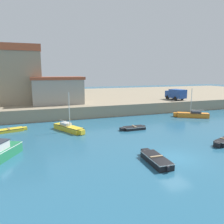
# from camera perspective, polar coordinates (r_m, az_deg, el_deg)

# --- Properties ---
(ground_plane) EXTENTS (200.00, 200.00, 0.00)m
(ground_plane) POSITION_cam_1_polar(r_m,az_deg,el_deg) (21.50, 16.34, -11.41)
(ground_plane) COLOR #28607F
(quay_seawall) EXTENTS (120.00, 40.00, 2.08)m
(quay_seawall) POSITION_cam_1_polar(r_m,az_deg,el_deg) (57.15, -7.27, 3.47)
(quay_seawall) COLOR gray
(quay_seawall) RESTS_ON ground
(dinghy_black_0) EXTENTS (3.55, 2.07, 0.65)m
(dinghy_black_0) POSITION_cam_1_polar(r_m,az_deg,el_deg) (27.14, 27.26, -6.88)
(dinghy_black_0) COLOR black
(dinghy_black_0) RESTS_ON ground
(dinghy_black_1) EXTENTS (3.77, 1.45, 0.50)m
(dinghy_black_1) POSITION_cam_1_polar(r_m,az_deg,el_deg) (30.37, 5.62, -4.15)
(dinghy_black_1) COLOR black
(dinghy_black_1) RESTS_ON ground
(motorboat_green_2) EXTENTS (3.52, 5.13, 2.66)m
(motorboat_green_2) POSITION_cam_1_polar(r_m,az_deg,el_deg) (22.47, -27.25, -9.44)
(motorboat_green_2) COLOR #237A4C
(motorboat_green_2) RESTS_ON ground
(sailboat_yellow_3) EXTENTS (3.54, 5.52, 5.22)m
(sailboat_yellow_3) POSITION_cam_1_polar(r_m,az_deg,el_deg) (30.07, -11.30, -4.04)
(sailboat_yellow_3) COLOR yellow
(sailboat_yellow_3) RESTS_ON ground
(dinghy_yellow_4) EXTENTS (4.13, 2.03, 0.50)m
(dinghy_yellow_4) POSITION_cam_1_polar(r_m,az_deg,el_deg) (32.12, -25.12, -4.30)
(dinghy_yellow_4) COLOR yellow
(dinghy_yellow_4) RESTS_ON ground
(dinghy_black_5) EXTENTS (1.52, 4.43, 0.66)m
(dinghy_black_5) POSITION_cam_1_polar(r_m,az_deg,el_deg) (19.90, 11.31, -12.00)
(dinghy_black_5) COLOR black
(dinghy_black_5) RESTS_ON ground
(sailboat_orange_6) EXTENTS (5.71, 4.04, 5.07)m
(sailboat_orange_6) POSITION_cam_1_polar(r_m,az_deg,el_deg) (40.89, 20.20, -0.63)
(sailboat_orange_6) COLOR orange
(sailboat_orange_6) RESTS_ON ground
(church) EXTENTS (15.33, 14.66, 16.82)m
(church) POSITION_cam_1_polar(r_m,az_deg,el_deg) (48.03, -25.97, 9.46)
(church) COLOR gray
(church) RESTS_ON quay_seawall
(harbor_shed_mid_row) EXTENTS (9.29, 4.48, 4.92)m
(harbor_shed_mid_row) POSITION_cam_1_polar(r_m,az_deg,el_deg) (40.90, -13.92, 5.49)
(harbor_shed_mid_row) COLOR gray
(harbor_shed_mid_row) RESTS_ON quay_seawall
(truck_on_quay) EXTENTS (2.83, 4.60, 2.20)m
(truck_on_quay) POSITION_cam_1_polar(r_m,az_deg,el_deg) (48.13, 16.31, 4.56)
(truck_on_quay) COLOR #234793
(truck_on_quay) RESTS_ON quay_seawall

